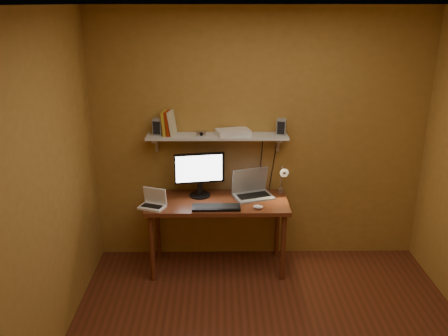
{
  "coord_description": "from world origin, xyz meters",
  "views": [
    {
      "loc": [
        -0.42,
        -3.06,
        2.61
      ],
      "look_at": [
        -0.37,
        1.18,
        1.13
      ],
      "focal_mm": 38.0,
      "sensor_mm": 36.0,
      "label": 1
    }
  ],
  "objects_px": {
    "monitor": "(199,172)",
    "netbook": "(153,202)",
    "desk": "(217,209)",
    "wall_shelf": "(217,137)",
    "router": "(233,132)",
    "desk_lamp": "(283,176)",
    "laptop": "(252,189)",
    "speaker_right": "(281,127)",
    "shelf_camera": "(201,134)",
    "keyboard": "(216,207)",
    "mouse": "(258,207)",
    "speaker_left": "(158,127)"
  },
  "relations": [
    {
      "from": "keyboard",
      "to": "shelf_camera",
      "type": "distance_m",
      "value": 0.74
    },
    {
      "from": "laptop",
      "to": "speaker_right",
      "type": "distance_m",
      "value": 0.7
    },
    {
      "from": "desk",
      "to": "mouse",
      "type": "bearing_deg",
      "value": -26.28
    },
    {
      "from": "netbook",
      "to": "speaker_left",
      "type": "bearing_deg",
      "value": 104.76
    },
    {
      "from": "netbook",
      "to": "speaker_right",
      "type": "bearing_deg",
      "value": 35.8
    },
    {
      "from": "wall_shelf",
      "to": "monitor",
      "type": "height_order",
      "value": "wall_shelf"
    },
    {
      "from": "router",
      "to": "speaker_left",
      "type": "bearing_deg",
      "value": 179.44
    },
    {
      "from": "wall_shelf",
      "to": "keyboard",
      "type": "distance_m",
      "value": 0.71
    },
    {
      "from": "desk",
      "to": "mouse",
      "type": "distance_m",
      "value": 0.45
    },
    {
      "from": "desk",
      "to": "wall_shelf",
      "type": "relative_size",
      "value": 1.0
    },
    {
      "from": "netbook",
      "to": "router",
      "type": "height_order",
      "value": "router"
    },
    {
      "from": "desk_lamp",
      "to": "shelf_camera",
      "type": "relative_size",
      "value": 3.79
    },
    {
      "from": "wall_shelf",
      "to": "keyboard",
      "type": "xyz_separation_m",
      "value": [
        -0.01,
        -0.38,
        -0.6
      ]
    },
    {
      "from": "monitor",
      "to": "shelf_camera",
      "type": "distance_m",
      "value": 0.4
    },
    {
      "from": "wall_shelf",
      "to": "router",
      "type": "distance_m",
      "value": 0.16
    },
    {
      "from": "laptop",
      "to": "speaker_right",
      "type": "height_order",
      "value": "speaker_right"
    },
    {
      "from": "speaker_left",
      "to": "monitor",
      "type": "bearing_deg",
      "value": 3.99
    },
    {
      "from": "laptop",
      "to": "mouse",
      "type": "relative_size",
      "value": 4.58
    },
    {
      "from": "mouse",
      "to": "speaker_left",
      "type": "relative_size",
      "value": 0.59
    },
    {
      "from": "netbook",
      "to": "speaker_right",
      "type": "height_order",
      "value": "speaker_right"
    },
    {
      "from": "desk",
      "to": "keyboard",
      "type": "height_order",
      "value": "keyboard"
    },
    {
      "from": "desk_lamp",
      "to": "shelf_camera",
      "type": "height_order",
      "value": "shelf_camera"
    },
    {
      "from": "router",
      "to": "desk_lamp",
      "type": "bearing_deg",
      "value": -7.75
    },
    {
      "from": "monitor",
      "to": "router",
      "type": "distance_m",
      "value": 0.52
    },
    {
      "from": "monitor",
      "to": "mouse",
      "type": "bearing_deg",
      "value": -39.13
    },
    {
      "from": "router",
      "to": "desk",
      "type": "bearing_deg",
      "value": -129.26
    },
    {
      "from": "speaker_right",
      "to": "desk",
      "type": "bearing_deg",
      "value": -149.71
    },
    {
      "from": "desk",
      "to": "speaker_right",
      "type": "height_order",
      "value": "speaker_right"
    },
    {
      "from": "netbook",
      "to": "desk_lamp",
      "type": "xyz_separation_m",
      "value": [
        1.28,
        0.26,
        0.16
      ]
    },
    {
      "from": "laptop",
      "to": "router",
      "type": "xyz_separation_m",
      "value": [
        -0.19,
        0.06,
        0.58
      ]
    },
    {
      "from": "desk_lamp",
      "to": "shelf_camera",
      "type": "xyz_separation_m",
      "value": [
        -0.82,
        0.01,
        0.44
      ]
    },
    {
      "from": "laptop",
      "to": "shelf_camera",
      "type": "distance_m",
      "value": 0.77
    },
    {
      "from": "mouse",
      "to": "desk_lamp",
      "type": "relative_size",
      "value": 0.26
    },
    {
      "from": "speaker_right",
      "to": "netbook",
      "type": "bearing_deg",
      "value": -151.99
    },
    {
      "from": "shelf_camera",
      "to": "router",
      "type": "bearing_deg",
      "value": 9.97
    },
    {
      "from": "desk_lamp",
      "to": "router",
      "type": "xyz_separation_m",
      "value": [
        -0.5,
        0.07,
        0.44
      ]
    },
    {
      "from": "desk",
      "to": "laptop",
      "type": "bearing_deg",
      "value": 20.33
    },
    {
      "from": "laptop",
      "to": "keyboard",
      "type": "relative_size",
      "value": 0.96
    },
    {
      "from": "desk_lamp",
      "to": "speaker_left",
      "type": "relative_size",
      "value": 2.27
    },
    {
      "from": "keyboard",
      "to": "speaker_left",
      "type": "xyz_separation_m",
      "value": [
        -0.57,
        0.39,
        0.7
      ]
    },
    {
      "from": "netbook",
      "to": "speaker_right",
      "type": "xyz_separation_m",
      "value": [
        1.25,
        0.34,
        0.65
      ]
    },
    {
      "from": "monitor",
      "to": "netbook",
      "type": "xyz_separation_m",
      "value": [
        -0.44,
        -0.27,
        -0.2
      ]
    },
    {
      "from": "monitor",
      "to": "keyboard",
      "type": "distance_m",
      "value": 0.44
    },
    {
      "from": "monitor",
      "to": "laptop",
      "type": "relative_size",
      "value": 1.13
    },
    {
      "from": "shelf_camera",
      "to": "router",
      "type": "relative_size",
      "value": 0.31
    },
    {
      "from": "speaker_right",
      "to": "shelf_camera",
      "type": "distance_m",
      "value": 0.8
    },
    {
      "from": "desk_lamp",
      "to": "shelf_camera",
      "type": "bearing_deg",
      "value": 179.11
    },
    {
      "from": "desk_lamp",
      "to": "desk",
      "type": "bearing_deg",
      "value": -169.19
    },
    {
      "from": "keyboard",
      "to": "speaker_left",
      "type": "relative_size",
      "value": 2.79
    },
    {
      "from": "laptop",
      "to": "router",
      "type": "distance_m",
      "value": 0.61
    }
  ]
}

